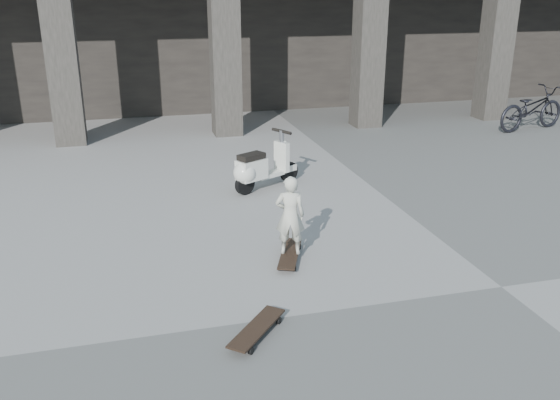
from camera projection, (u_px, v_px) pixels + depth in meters
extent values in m
plane|color=#535350|center=(501.00, 287.00, 7.03)|extent=(90.00, 90.00, 0.00)
cube|color=#2B2923|center=(61.00, 53.00, 12.78)|extent=(0.65, 0.65, 4.00)
cube|color=#2B2923|center=(225.00, 49.00, 13.64)|extent=(0.65, 0.65, 4.00)
cube|color=#2B2923|center=(369.00, 45.00, 14.50)|extent=(0.65, 0.65, 4.00)
cube|color=#2B2923|center=(497.00, 42.00, 15.37)|extent=(0.65, 0.65, 4.00)
cube|color=black|center=(290.00, 253.00, 7.71)|extent=(0.56, 0.97, 0.02)
cube|color=#B2B2B7|center=(292.00, 246.00, 8.03)|extent=(0.20, 0.12, 0.03)
cube|color=#B2B2B7|center=(287.00, 267.00, 7.41)|extent=(0.20, 0.12, 0.03)
cylinder|color=black|center=(285.00, 246.00, 8.05)|extent=(0.05, 0.08, 0.07)
cylinder|color=black|center=(300.00, 247.00, 8.03)|extent=(0.05, 0.08, 0.07)
cylinder|color=black|center=(279.00, 268.00, 7.43)|extent=(0.05, 0.08, 0.07)
cylinder|color=black|center=(295.00, 269.00, 7.40)|extent=(0.05, 0.08, 0.07)
cube|color=black|center=(257.00, 328.00, 6.01)|extent=(0.74, 0.81, 0.02)
cube|color=#B2B2B7|center=(271.00, 317.00, 6.28)|extent=(0.18, 0.17, 0.03)
cube|color=#B2B2B7|center=(242.00, 347.00, 5.77)|extent=(0.18, 0.17, 0.03)
cylinder|color=black|center=(262.00, 316.00, 6.33)|extent=(0.08, 0.08, 0.08)
cylinder|color=black|center=(279.00, 320.00, 6.25)|extent=(0.08, 0.08, 0.08)
cylinder|color=black|center=(233.00, 346.00, 5.81)|extent=(0.08, 0.08, 0.08)
cylinder|color=black|center=(251.00, 351.00, 5.73)|extent=(0.08, 0.08, 0.08)
imported|color=#BBBAA8|center=(290.00, 215.00, 7.53)|extent=(0.43, 0.34, 1.04)
cylinder|color=black|center=(289.00, 172.00, 10.77)|extent=(0.37, 0.26, 0.37)
cylinder|color=black|center=(245.00, 184.00, 10.09)|extent=(0.37, 0.26, 0.37)
cube|color=silver|center=(269.00, 174.00, 10.43)|extent=(0.60, 0.47, 0.06)
cube|color=silver|center=(252.00, 169.00, 10.11)|extent=(0.59, 0.50, 0.35)
sphere|color=silver|center=(245.00, 173.00, 10.02)|extent=(0.39, 0.39, 0.39)
cube|color=black|center=(251.00, 156.00, 10.04)|extent=(0.52, 0.43, 0.09)
cube|color=silver|center=(282.00, 157.00, 10.54)|extent=(0.23, 0.32, 0.53)
cube|color=silver|center=(289.00, 168.00, 10.74)|extent=(0.30, 0.25, 0.11)
cylinder|color=#B2B2B7|center=(282.00, 138.00, 10.42)|extent=(0.11, 0.11, 0.28)
cylinder|color=black|center=(282.00, 131.00, 10.38)|extent=(0.27, 0.43, 0.06)
sphere|color=white|center=(284.00, 143.00, 10.50)|extent=(0.11, 0.11, 0.11)
imported|color=black|center=(532.00, 108.00, 14.54)|extent=(2.14, 1.12, 1.07)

